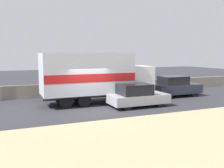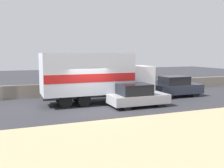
# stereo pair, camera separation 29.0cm
# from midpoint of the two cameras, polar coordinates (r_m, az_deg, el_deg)

# --- Properties ---
(ground_plane) EXTENTS (80.00, 80.00, 0.00)m
(ground_plane) POSITION_cam_midpoint_polar(r_m,az_deg,el_deg) (15.21, -3.75, -6.12)
(ground_plane) COLOR #2D2D33
(dirt_shoulder_foreground) EXTENTS (60.00, 6.90, 0.04)m
(dirt_shoulder_foreground) POSITION_cam_midpoint_polar(r_m,az_deg,el_deg) (10.08, 6.51, -12.94)
(dirt_shoulder_foreground) COLOR tan
(dirt_shoulder_foreground) RESTS_ON ground_plane
(stone_wall_backdrop) EXTENTS (60.00, 0.35, 1.03)m
(stone_wall_backdrop) POSITION_cam_midpoint_polar(r_m,az_deg,el_deg) (20.86, -8.81, -1.18)
(stone_wall_backdrop) COLOR gray
(stone_wall_backdrop) RESTS_ON ground_plane
(box_truck) EXTENTS (7.80, 2.60, 3.47)m
(box_truck) POSITION_cam_midpoint_polar(r_m,az_deg,el_deg) (17.22, -3.62, 1.87)
(box_truck) COLOR silver
(box_truck) RESTS_ON ground_plane
(car_hatchback) EXTENTS (3.84, 1.84, 1.50)m
(car_hatchback) POSITION_cam_midpoint_polar(r_m,az_deg,el_deg) (16.30, 6.20, -2.65)
(car_hatchback) COLOR #9E9EA3
(car_hatchback) RESTS_ON ground_plane
(car_sedan_second) EXTENTS (3.94, 1.75, 1.66)m
(car_sedan_second) POSITION_cam_midpoint_polar(r_m,az_deg,el_deg) (20.63, 14.86, -0.57)
(car_sedan_second) COLOR #282D3D
(car_sedan_second) RESTS_ON ground_plane
(pedestrian) EXTENTS (0.37, 0.37, 1.71)m
(pedestrian) POSITION_cam_midpoint_polar(r_m,az_deg,el_deg) (21.96, 9.97, 0.19)
(pedestrian) COLOR #473828
(pedestrian) RESTS_ON ground_plane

